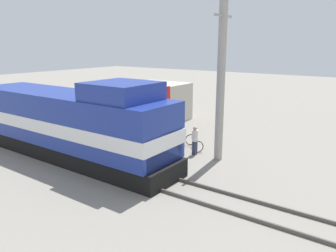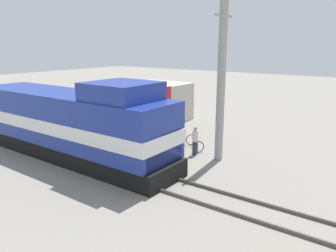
{
  "view_description": "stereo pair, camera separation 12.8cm",
  "coord_description": "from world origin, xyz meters",
  "px_view_note": "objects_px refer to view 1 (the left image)",
  "views": [
    {
      "loc": [
        -11.38,
        -9.78,
        6.35
      ],
      "look_at": [
        1.2,
        -0.79,
        2.47
      ],
      "focal_mm": 35.0,
      "sensor_mm": 36.0,
      "label": 1
    },
    {
      "loc": [
        -11.3,
        -9.89,
        6.35
      ],
      "look_at": [
        1.2,
        -0.79,
        2.47
      ],
      "focal_mm": 35.0,
      "sensor_mm": 36.0,
      "label": 2
    }
  ],
  "objects_px": {
    "locomotive": "(72,124)",
    "vendor_umbrella": "(156,115)",
    "person_bystander": "(195,139)",
    "billboard_sign": "(162,100)",
    "bicycle": "(194,143)",
    "utility_pole": "(221,80)"
  },
  "relations": [
    {
      "from": "person_bystander",
      "to": "billboard_sign",
      "type": "bearing_deg",
      "value": 61.39
    },
    {
      "from": "bicycle",
      "to": "locomotive",
      "type": "bearing_deg",
      "value": 1.47
    },
    {
      "from": "locomotive",
      "to": "billboard_sign",
      "type": "relative_size",
      "value": 4.14
    },
    {
      "from": "person_bystander",
      "to": "bicycle",
      "type": "xyz_separation_m",
      "value": [
        0.94,
        0.61,
        -0.57
      ]
    },
    {
      "from": "person_bystander",
      "to": "bicycle",
      "type": "height_order",
      "value": "person_bystander"
    },
    {
      "from": "utility_pole",
      "to": "billboard_sign",
      "type": "distance_m",
      "value": 6.1
    },
    {
      "from": "vendor_umbrella",
      "to": "bicycle",
      "type": "xyz_separation_m",
      "value": [
        0.83,
        -2.33,
        -1.6
      ]
    },
    {
      "from": "locomotive",
      "to": "utility_pole",
      "type": "xyz_separation_m",
      "value": [
        4.59,
        -6.82,
        2.47
      ]
    },
    {
      "from": "locomotive",
      "to": "bicycle",
      "type": "distance_m",
      "value": 7.37
    },
    {
      "from": "locomotive",
      "to": "utility_pole",
      "type": "height_order",
      "value": "utility_pole"
    },
    {
      "from": "billboard_sign",
      "to": "bicycle",
      "type": "height_order",
      "value": "billboard_sign"
    },
    {
      "from": "utility_pole",
      "to": "billboard_sign",
      "type": "relative_size",
      "value": 2.55
    },
    {
      "from": "locomotive",
      "to": "person_bystander",
      "type": "bearing_deg",
      "value": -50.22
    },
    {
      "from": "utility_pole",
      "to": "bicycle",
      "type": "bearing_deg",
      "value": 68.46
    },
    {
      "from": "locomotive",
      "to": "bicycle",
      "type": "xyz_separation_m",
      "value": [
        5.4,
        -4.75,
        -1.61
      ]
    },
    {
      "from": "person_bystander",
      "to": "vendor_umbrella",
      "type": "bearing_deg",
      "value": 87.74
    },
    {
      "from": "billboard_sign",
      "to": "vendor_umbrella",
      "type": "bearing_deg",
      "value": -153.41
    },
    {
      "from": "vendor_umbrella",
      "to": "billboard_sign",
      "type": "height_order",
      "value": "billboard_sign"
    },
    {
      "from": "locomotive",
      "to": "vendor_umbrella",
      "type": "relative_size",
      "value": 5.74
    },
    {
      "from": "vendor_umbrella",
      "to": "person_bystander",
      "type": "bearing_deg",
      "value": -92.26
    },
    {
      "from": "bicycle",
      "to": "person_bystander",
      "type": "bearing_deg",
      "value": 75.68
    },
    {
      "from": "vendor_umbrella",
      "to": "person_bystander",
      "type": "distance_m",
      "value": 3.12
    }
  ]
}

